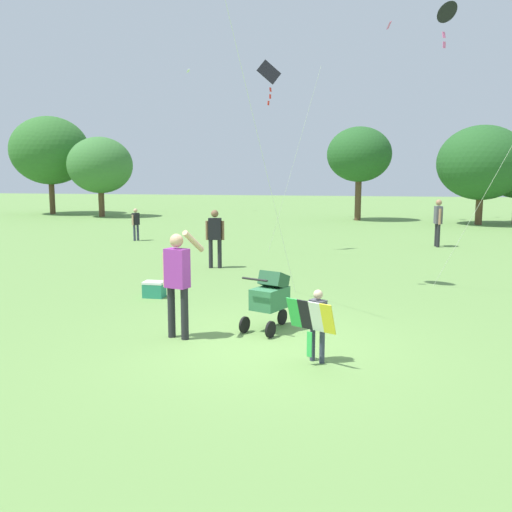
% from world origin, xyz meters
% --- Properties ---
extents(ground_plane, '(120.00, 120.00, 0.00)m').
position_xyz_m(ground_plane, '(0.00, 0.00, 0.00)').
color(ground_plane, '#668E47').
extents(treeline_distant, '(32.97, 7.18, 6.40)m').
position_xyz_m(treeline_distant, '(-6.25, 24.13, 3.58)').
color(treeline_distant, brown).
rests_on(treeline_distant, ground).
extents(child_with_butterfly_kite, '(0.73, 0.52, 1.05)m').
position_xyz_m(child_with_butterfly_kite, '(0.91, -0.69, 0.63)').
color(child_with_butterfly_kite, '#33384C').
rests_on(child_with_butterfly_kite, ground).
extents(person_adult_flyer, '(0.65, 0.52, 1.79)m').
position_xyz_m(person_adult_flyer, '(-1.40, 0.05, 1.04)').
color(person_adult_flyer, '#232328').
rests_on(person_adult_flyer, ground).
extents(stroller, '(0.78, 1.11, 1.03)m').
position_xyz_m(stroller, '(-0.02, 0.83, 0.61)').
color(stroller, black).
rests_on(stroller, ground).
extents(kite_orange_delta, '(2.70, 2.76, 6.47)m').
position_xyz_m(kite_orange_delta, '(3.23, 5.30, 6.12)').
color(kite_orange_delta, black).
rests_on(kite_orange_delta, ground).
extents(kite_green_novelty, '(2.23, 1.89, 6.39)m').
position_xyz_m(kite_green_novelty, '(-1.67, 10.23, 5.70)').
color(kite_green_novelty, black).
rests_on(kite_green_novelty, ground).
extents(distant_kites_cluster, '(24.52, 6.22, 6.48)m').
position_xyz_m(distant_kites_cluster, '(5.71, 27.12, 11.94)').
color(distant_kites_cluster, black).
extents(person_red_shirt, '(0.53, 0.27, 1.66)m').
position_xyz_m(person_red_shirt, '(-2.65, 6.76, 0.98)').
color(person_red_shirt, '#232328').
rests_on(person_red_shirt, ground).
extents(person_sitting_far, '(0.25, 0.40, 1.29)m').
position_xyz_m(person_sitting_far, '(-7.52, 12.44, 0.76)').
color(person_sitting_far, '#33384C').
rests_on(person_sitting_far, ground).
extents(person_couple_left, '(0.28, 0.55, 1.74)m').
position_xyz_m(person_couple_left, '(4.11, 12.87, 1.02)').
color(person_couple_left, '#232328').
rests_on(person_couple_left, ground).
extents(cooler_box, '(0.45, 0.33, 0.35)m').
position_xyz_m(cooler_box, '(-2.93, 2.84, 0.18)').
color(cooler_box, '#288466').
rests_on(cooler_box, ground).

